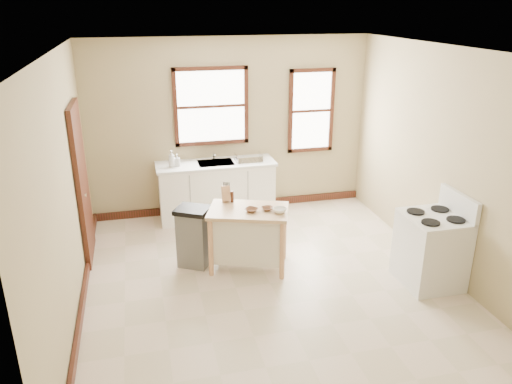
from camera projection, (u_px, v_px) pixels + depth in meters
floor at (270, 283)px, 6.20m from camera, size 5.00×5.00×0.00m
ceiling at (273, 50)px, 5.20m from camera, size 5.00×5.00×0.00m
wall_back at (230, 127)px, 7.97m from camera, size 4.50×0.04×2.80m
wall_left at (64, 194)px, 5.20m from camera, size 0.04×5.00×2.80m
wall_right at (446, 163)px, 6.19m from camera, size 0.04×5.00×2.80m
window_main at (211, 106)px, 7.76m from camera, size 1.17×0.06×1.22m
window_side at (311, 111)px, 8.17m from camera, size 0.77×0.06×1.37m
door_left at (82, 184)px, 6.52m from camera, size 0.06×0.90×2.10m
baseboard_back at (232, 205)px, 8.42m from camera, size 4.50×0.04×0.12m
baseboard_left at (83, 303)px, 5.69m from camera, size 0.04×5.00×0.12m
sink_counter at (216, 190)px, 7.96m from camera, size 1.86×0.62×0.92m
faucet at (214, 153)px, 7.92m from camera, size 0.03×0.03×0.22m
soap_bottle_a at (172, 159)px, 7.57m from camera, size 0.12×0.12×0.25m
soap_bottle_b at (177, 160)px, 7.62m from camera, size 0.10×0.10×0.18m
dish_rack at (249, 158)px, 7.85m from camera, size 0.49×0.42×0.11m
kitchen_island at (249, 238)px, 6.45m from camera, size 1.15×0.93×0.82m
knife_block at (226, 194)px, 6.53m from camera, size 0.10×0.10×0.20m
pepper_grinder at (232, 197)px, 6.51m from camera, size 0.05×0.05×0.15m
bowl_a at (252, 210)px, 6.24m from camera, size 0.22×0.22×0.04m
bowl_b at (267, 209)px, 6.28m from camera, size 0.15×0.15×0.04m
bowl_c at (280, 210)px, 6.20m from camera, size 0.22×0.22×0.05m
trash_bin at (194, 237)px, 6.51m from camera, size 0.53×0.51×0.81m
gas_stove at (432, 240)px, 6.03m from camera, size 0.72×0.73×1.16m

